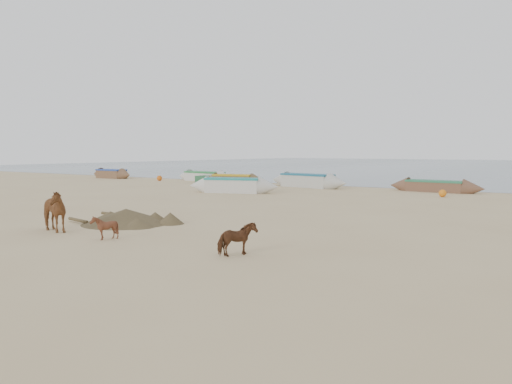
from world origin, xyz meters
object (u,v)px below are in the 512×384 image
Objects in this scene: calf_right at (238,239)px; near_canoe at (233,185)px; cow_adult at (51,211)px; calf_front at (104,228)px.

near_canoe is (-11.69, 15.40, 0.05)m from calf_right.
calf_right is 0.14× the size of near_canoe.
calf_right is (7.46, 0.41, -0.27)m from cow_adult.
calf_front is 4.77m from calf_right.
calf_front is 17.26m from near_canoe.
calf_front is at bearing -85.69° from near_canoe.
cow_adult is 16.36m from near_canoe.
cow_adult reaches higher than near_canoe.
cow_adult is at bearing -94.43° from near_canoe.
cow_adult is 0.28× the size of near_canoe.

